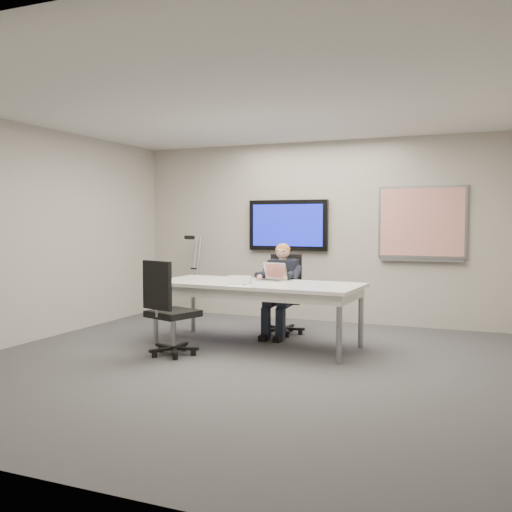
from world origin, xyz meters
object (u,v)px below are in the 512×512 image
at_px(office_chair_near, 170,326).
at_px(laptop, 273,276).
at_px(office_chair_far, 284,309).
at_px(conference_table, 257,290).
at_px(seated_person, 279,299).

bearing_deg(office_chair_near, laptop, -107.33).
bearing_deg(office_chair_far, laptop, -96.55).
xyz_separation_m(conference_table, laptop, (0.11, 0.27, 0.15)).
bearing_deg(seated_person, office_chair_far, 88.74).
height_order(seated_person, laptop, seated_person).
relative_size(conference_table, seated_person, 2.09).
relative_size(conference_table, office_chair_far, 2.40).
distance_m(conference_table, office_chair_far, 0.94).
height_order(office_chair_far, laptop, office_chair_far).
distance_m(office_chair_near, laptop, 1.52).
height_order(conference_table, seated_person, seated_person).
bearing_deg(conference_table, laptop, 70.02).
relative_size(office_chair_far, seated_person, 0.87).
relative_size(office_chair_far, laptop, 3.12).
relative_size(office_chair_far, office_chair_near, 0.98).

